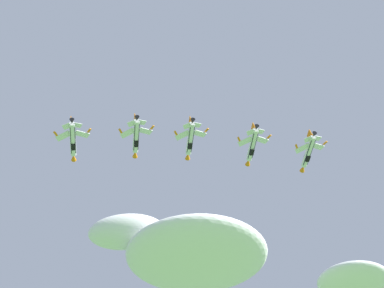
# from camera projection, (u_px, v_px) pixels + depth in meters

# --- Properties ---
(cloud_near_formation) EXTENTS (43.74, 22.13, 19.13)m
(cloud_near_formation) POSITION_uv_depth(u_px,v_px,m) (126.00, 232.00, 320.33)
(cloud_near_formation) COLOR white
(cloud_high_distant) EXTENTS (77.71, 65.26, 21.08)m
(cloud_high_distant) POSITION_uv_depth(u_px,v_px,m) (196.00, 255.00, 309.99)
(cloud_high_distant) COLOR white
(cloud_low_wispy) EXTENTS (45.71, 39.49, 12.30)m
(cloud_low_wispy) POSITION_uv_depth(u_px,v_px,m) (353.00, 281.00, 359.43)
(cloud_low_wispy) COLOR white
(fighter_jet_lead) EXTENTS (10.13, 15.83, 4.51)m
(fighter_jet_lead) POSITION_uv_depth(u_px,v_px,m) (73.00, 140.00, 163.11)
(fighter_jet_lead) COLOR white
(fighter_jet_left_wing) EXTENTS (10.07, 15.83, 4.61)m
(fighter_jet_left_wing) POSITION_uv_depth(u_px,v_px,m) (136.00, 137.00, 166.61)
(fighter_jet_left_wing) COLOR white
(fighter_jet_right_wing) EXTENTS (10.15, 15.83, 4.47)m
(fighter_jet_right_wing) POSITION_uv_depth(u_px,v_px,m) (190.00, 139.00, 168.63)
(fighter_jet_right_wing) COLOR white
(fighter_jet_left_outer) EXTENTS (10.19, 15.83, 4.40)m
(fighter_jet_left_outer) POSITION_uv_depth(u_px,v_px,m) (252.00, 145.00, 168.90)
(fighter_jet_left_outer) COLOR white
(fighter_jet_right_outer) EXTENTS (10.10, 15.83, 4.56)m
(fighter_jet_right_outer) POSITION_uv_depth(u_px,v_px,m) (308.00, 152.00, 170.59)
(fighter_jet_right_outer) COLOR white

